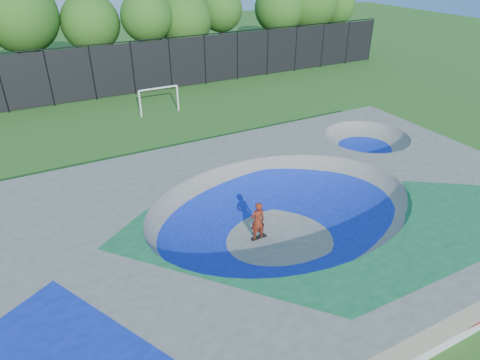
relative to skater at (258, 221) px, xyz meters
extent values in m
plane|color=#275918|center=(1.03, -0.18, -0.83)|extent=(120.00, 120.00, 0.00)
cube|color=gray|center=(1.03, -0.18, -0.08)|extent=(22.00, 14.00, 1.50)
imported|color=red|center=(0.00, 0.00, 0.00)|extent=(0.63, 0.43, 1.66)
cube|color=black|center=(0.00, 0.00, -0.81)|extent=(0.79, 0.27, 0.05)
cylinder|color=silver|center=(-0.05, 15.67, 0.06)|extent=(0.12, 0.12, 1.79)
cylinder|color=silver|center=(2.63, 15.67, 0.06)|extent=(0.12, 0.12, 1.79)
cylinder|color=silver|center=(1.29, 15.67, 0.95)|extent=(2.68, 0.12, 0.12)
cylinder|color=black|center=(-7.97, 20.82, 1.17)|extent=(0.09, 0.09, 4.00)
cylinder|color=black|center=(-4.97, 20.82, 1.17)|extent=(0.09, 0.09, 4.00)
cylinder|color=black|center=(-1.97, 20.82, 1.17)|extent=(0.09, 0.09, 4.00)
cylinder|color=black|center=(1.03, 20.82, 1.17)|extent=(0.09, 0.09, 4.00)
cylinder|color=black|center=(4.03, 20.82, 1.17)|extent=(0.09, 0.09, 4.00)
cylinder|color=black|center=(7.03, 20.82, 1.17)|extent=(0.09, 0.09, 4.00)
cylinder|color=black|center=(10.03, 20.82, 1.17)|extent=(0.09, 0.09, 4.00)
cylinder|color=black|center=(13.03, 20.82, 1.17)|extent=(0.09, 0.09, 4.00)
cylinder|color=black|center=(16.03, 20.82, 1.17)|extent=(0.09, 0.09, 4.00)
cylinder|color=black|center=(19.03, 20.82, 1.17)|extent=(0.09, 0.09, 4.00)
cylinder|color=black|center=(22.03, 20.82, 1.17)|extent=(0.09, 0.09, 4.00)
cylinder|color=black|center=(25.03, 20.82, 1.17)|extent=(0.09, 0.09, 4.00)
cube|color=black|center=(1.03, 20.82, 1.17)|extent=(48.00, 0.03, 3.80)
cylinder|color=black|center=(1.03, 20.82, 3.17)|extent=(48.00, 0.08, 0.08)
cylinder|color=#402B20|center=(-5.67, 26.18, 0.91)|extent=(0.44, 0.44, 3.49)
sphere|color=#255817|center=(-5.67, 26.18, 4.76)|extent=(5.61, 5.61, 5.61)
cylinder|color=#402B20|center=(-0.68, 26.01, 0.66)|extent=(0.44, 0.44, 2.98)
sphere|color=#255817|center=(-0.68, 26.01, 3.90)|extent=(4.68, 4.68, 4.68)
cylinder|color=#402B20|center=(3.63, 24.67, 0.93)|extent=(0.44, 0.44, 3.52)
sphere|color=#255817|center=(3.63, 24.67, 4.28)|extent=(4.25, 4.25, 4.25)
cylinder|color=#402B20|center=(7.16, 25.27, 0.56)|extent=(0.44, 0.44, 2.79)
sphere|color=#255817|center=(7.16, 25.27, 3.73)|extent=(4.73, 4.73, 4.73)
cylinder|color=#402B20|center=(11.34, 26.65, 0.90)|extent=(0.44, 0.44, 3.47)
sphere|color=#255817|center=(11.34, 26.65, 4.16)|extent=(4.05, 4.05, 4.05)
cylinder|color=#402B20|center=(16.98, 25.31, 0.75)|extent=(0.44, 0.44, 3.16)
sphere|color=#255817|center=(16.98, 25.31, 4.12)|extent=(4.78, 4.78, 4.78)
cylinder|color=#402B20|center=(20.36, 25.28, 0.80)|extent=(0.44, 0.44, 3.27)
sphere|color=#255817|center=(20.36, 25.28, 4.66)|extent=(5.91, 5.91, 5.91)
cylinder|color=#402B20|center=(24.76, 26.50, 0.72)|extent=(0.44, 0.44, 3.11)
sphere|color=#255817|center=(24.76, 26.50, 3.88)|extent=(4.25, 4.25, 4.25)
camera|label=1|loc=(-7.08, -11.84, 9.39)|focal=32.00mm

